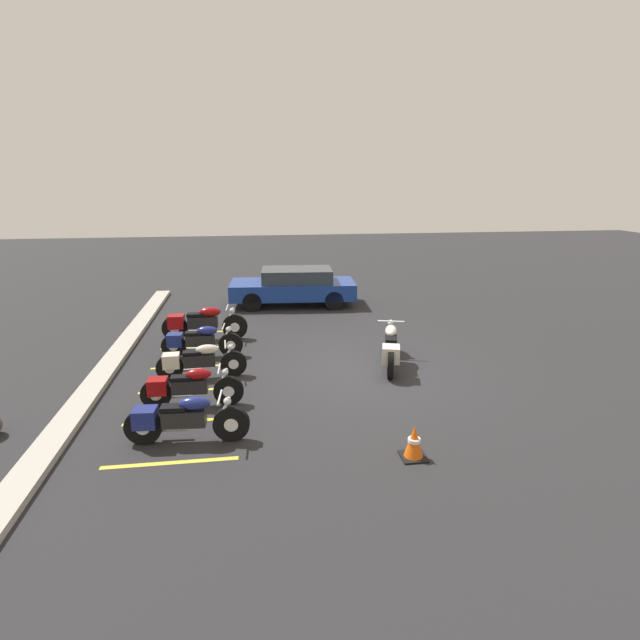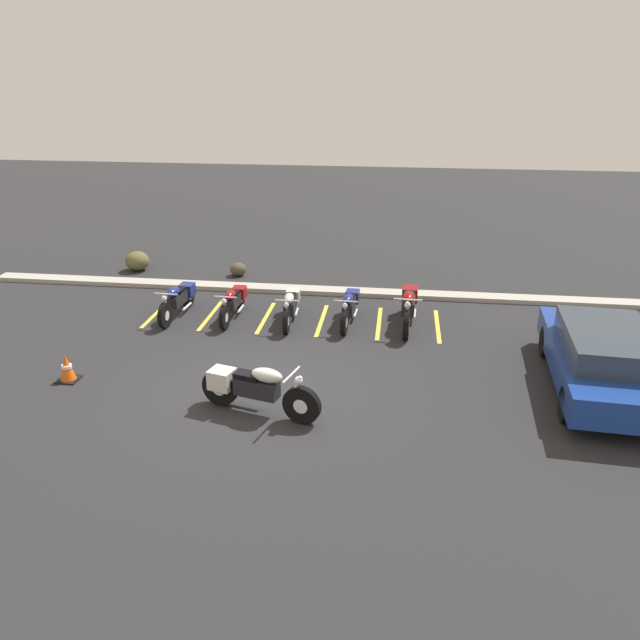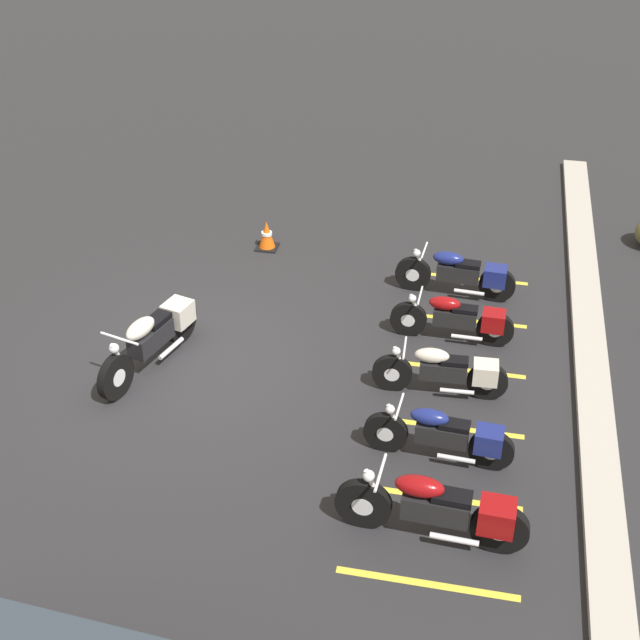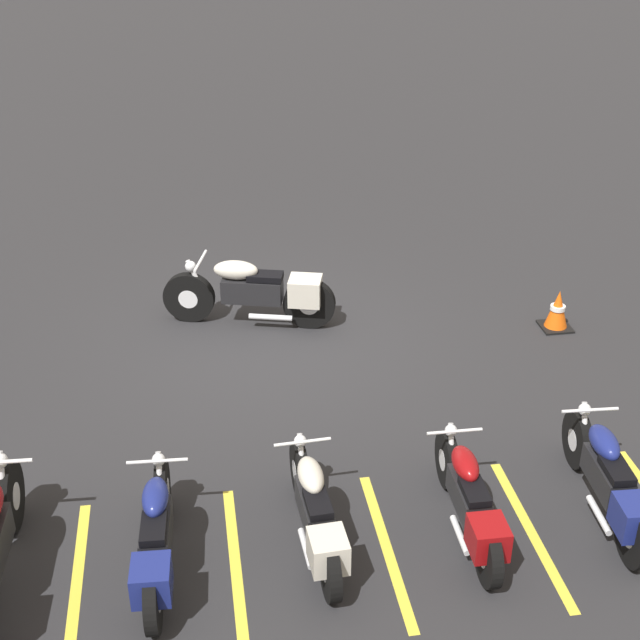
{
  "view_description": "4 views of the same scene",
  "coord_description": "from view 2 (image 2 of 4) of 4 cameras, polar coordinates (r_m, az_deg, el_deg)",
  "views": [
    {
      "loc": [
        -10.57,
        2.63,
        4.24
      ],
      "look_at": [
        1.27,
        0.96,
        0.89
      ],
      "focal_mm": 28.0,
      "sensor_mm": 36.0,
      "label": 1
    },
    {
      "loc": [
        2.58,
        -10.13,
        5.76
      ],
      "look_at": [
        1.07,
        1.47,
        1.03
      ],
      "focal_mm": 35.0,
      "sensor_mm": 36.0,
      "label": 2
    },
    {
      "loc": [
        10.55,
        4.18,
        8.02
      ],
      "look_at": [
        -0.74,
        1.84,
        0.54
      ],
      "focal_mm": 50.0,
      "sensor_mm": 36.0,
      "label": 3
    },
    {
      "loc": [
        0.97,
        10.08,
        5.81
      ],
      "look_at": [
        -0.45,
        1.14,
        0.91
      ],
      "focal_mm": 50.0,
      "sensor_mm": 36.0,
      "label": 4
    }
  ],
  "objects": [
    {
      "name": "traffic_cone",
      "position": [
        13.32,
        -22.13,
        -4.13
      ],
      "size": [
        0.4,
        0.4,
        0.55
      ],
      "color": "black",
      "rests_on": "ground"
    },
    {
      "name": "ground",
      "position": [
        11.94,
        -6.04,
        -6.97
      ],
      "size": [
        60.0,
        60.0,
        0.0
      ],
      "primitive_type": "plane",
      "color": "#262628"
    },
    {
      "name": "stall_line_4",
      "position": [
        15.25,
        5.41,
        -0.27
      ],
      "size": [
        0.1,
        2.1,
        0.0
      ],
      "primitive_type": "cube",
      "color": "gold",
      "rests_on": "ground"
    },
    {
      "name": "stall_line_1",
      "position": [
        15.93,
        -9.94,
        0.47
      ],
      "size": [
        0.1,
        2.1,
        0.0
      ],
      "primitive_type": "cube",
      "color": "gold",
      "rests_on": "ground"
    },
    {
      "name": "parked_bike_3",
      "position": [
        15.13,
        2.71,
        1.32
      ],
      "size": [
        0.56,
        2.0,
        0.79
      ],
      "rotation": [
        0.0,
        0.0,
        -1.63
      ],
      "color": "black",
      "rests_on": "ground"
    },
    {
      "name": "landscape_rock_0",
      "position": [
        18.81,
        -7.5,
        4.62
      ],
      "size": [
        0.67,
        0.67,
        0.39
      ],
      "primitive_type": "ellipsoid",
      "rotation": [
        0.0,
        0.0,
        2.27
      ],
      "color": "#494234",
      "rests_on": "ground"
    },
    {
      "name": "motorcycle_cream_featured",
      "position": [
        11.21,
        -6.1,
        -6.18
      ],
      "size": [
        2.29,
        0.93,
        0.92
      ],
      "rotation": [
        0.0,
        0.0,
        -0.27
      ],
      "color": "black",
      "rests_on": "ground"
    },
    {
      "name": "landscape_rock_1",
      "position": [
        19.93,
        -16.36,
        5.2
      ],
      "size": [
        1.0,
        1.01,
        0.59
      ],
      "primitive_type": "ellipsoid",
      "rotation": [
        0.0,
        0.0,
        2.16
      ],
      "color": "brown",
      "rests_on": "ground"
    },
    {
      "name": "parked_bike_0",
      "position": [
        15.92,
        -12.82,
        1.9
      ],
      "size": [
        0.58,
        2.06,
        0.81
      ],
      "rotation": [
        0.0,
        0.0,
        -1.63
      ],
      "color": "black",
      "rests_on": "ground"
    },
    {
      "name": "parked_bike_1",
      "position": [
        15.56,
        -7.91,
        1.69
      ],
      "size": [
        0.55,
        1.96,
        0.77
      ],
      "rotation": [
        0.0,
        0.0,
        -1.59
      ],
      "color": "black",
      "rests_on": "ground"
    },
    {
      "name": "stall_line_0",
      "position": [
        16.39,
        -14.66,
        0.7
      ],
      "size": [
        0.1,
        2.1,
        0.0
      ],
      "primitive_type": "cube",
      "color": "gold",
      "rests_on": "ground"
    },
    {
      "name": "stall_line_5",
      "position": [
        15.28,
        10.69,
        -0.53
      ],
      "size": [
        0.1,
        2.1,
        0.0
      ],
      "primitive_type": "cube",
      "color": "gold",
      "rests_on": "ground"
    },
    {
      "name": "car_blue",
      "position": [
        12.98,
        24.44,
        -3.14
      ],
      "size": [
        2.09,
        4.41,
        1.29
      ],
      "rotation": [
        0.0,
        0.0,
        1.5
      ],
      "color": "black",
      "rests_on": "ground"
    },
    {
      "name": "stall_line_3",
      "position": [
        15.35,
        0.16,
        -0.02
      ],
      "size": [
        0.1,
        2.1,
        0.0
      ],
      "primitive_type": "cube",
      "color": "gold",
      "rests_on": "ground"
    },
    {
      "name": "concrete_curb",
      "position": [
        17.3,
        -1.56,
        2.78
      ],
      "size": [
        18.0,
        0.5,
        0.12
      ],
      "primitive_type": "cube",
      "color": "#A8A399",
      "rests_on": "ground"
    },
    {
      "name": "stall_line_2",
      "position": [
        15.58,
        -4.99,
        0.23
      ],
      "size": [
        0.1,
        2.1,
        0.0
      ],
      "primitive_type": "cube",
      "color": "gold",
      "rests_on": "ground"
    },
    {
      "name": "parked_bike_2",
      "position": [
        15.21,
        -2.72,
        1.4
      ],
      "size": [
        0.55,
        1.97,
        0.77
      ],
      "rotation": [
        0.0,
        0.0,
        -1.52
      ],
      "color": "black",
      "rests_on": "ground"
    },
    {
      "name": "parked_bike_4",
      "position": [
        15.13,
        8.11,
        1.38
      ],
      "size": [
        0.65,
        2.32,
        0.91
      ],
      "rotation": [
        0.0,
        0.0,
        -1.62
      ],
      "color": "black",
      "rests_on": "ground"
    }
  ]
}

